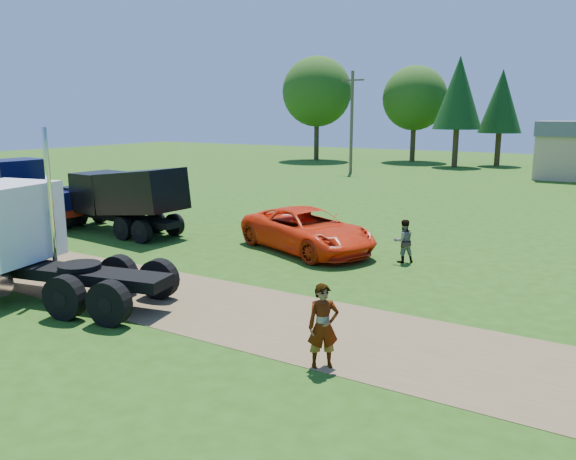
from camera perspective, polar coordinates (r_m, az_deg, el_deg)
The scene contains 9 objects.
ground at distance 14.92m, azimuth -1.26°, elevation -9.09°, with size 140.00×140.00×0.00m, color #26470F.
dirt_track at distance 14.91m, azimuth -1.26°, elevation -9.07°, with size 120.00×4.20×0.01m, color brown.
white_semi_tractor at distance 18.41m, azimuth -26.65°, elevation -0.87°, with size 8.35×4.13×4.93m.
black_dump_truck at distance 26.18m, azimuth -16.49°, elevation 3.33°, with size 7.18×2.57×3.08m.
navy_truck at distance 30.58m, azimuth -25.30°, elevation 3.62°, with size 7.25×2.96×3.09m.
orange_pickup at distance 21.98m, azimuth 1.97°, elevation 0.00°, with size 2.77×6.00×1.67m, color red.
spectator_a at distance 12.00m, azimuth 3.59°, elevation -9.73°, with size 0.67×0.44×1.83m, color #999999.
spectator_b at distance 20.70m, azimuth 11.65°, elevation -1.10°, with size 0.77×0.60×1.58m, color #999999.
tree_row at distance 61.12m, azimuth 25.32°, elevation 12.12°, with size 58.47×14.90×11.69m.
Camera 1 is at (7.46, -11.78, 5.30)m, focal length 35.00 mm.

